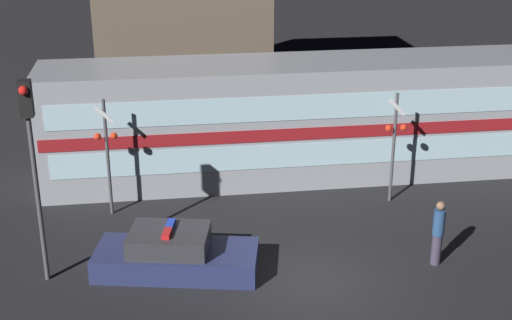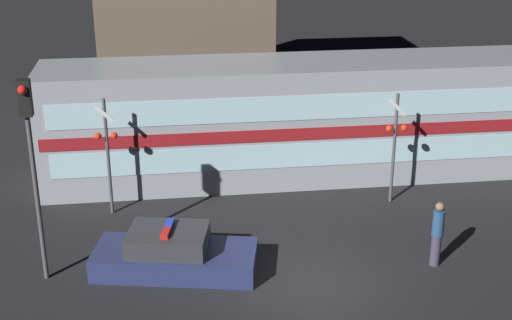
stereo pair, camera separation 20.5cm
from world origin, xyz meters
The scene contains 7 objects.
ground_plane centered at (0.00, 0.00, 0.00)m, with size 120.00×120.00×0.00m, color black.
train centered at (1.72, 7.44, 2.05)m, with size 18.86×3.07×4.09m.
police_car centered at (-3.51, 1.21, 0.48)m, with size 4.56×2.57×1.31m.
pedestrian centered at (3.54, 0.59, 0.96)m, with size 0.31×0.31×1.86m.
crossing_signal_near centered at (3.62, 4.72, 2.13)m, with size 0.70×0.28×3.64m.
crossing_signal_far centered at (-5.34, 5.03, 2.18)m, with size 0.70×0.28×3.73m.
traffic_light_corner centered at (-6.84, 1.26, 3.82)m, with size 0.30×0.46×5.38m.
Camera 2 is at (-3.55, -15.66, 9.74)m, focal length 50.00 mm.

